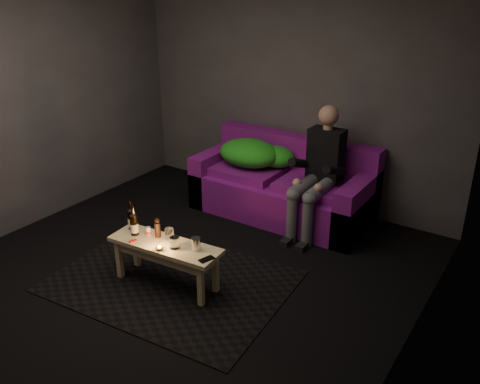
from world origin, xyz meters
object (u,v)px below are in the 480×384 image
(sofa, at_px, (284,188))
(beer_bottle_a, at_px, (131,219))
(steel_cup, at_px, (196,244))
(beer_bottle_b, at_px, (134,224))
(person, at_px, (319,169))
(coffee_table, at_px, (165,251))

(sofa, relative_size, beer_bottle_a, 7.34)
(beer_bottle_a, height_order, steel_cup, beer_bottle_a)
(beer_bottle_a, relative_size, beer_bottle_b, 0.96)
(beer_bottle_a, distance_m, steel_cup, 0.71)
(person, xyz_separation_m, steel_cup, (-0.33, -1.62, -0.21))
(beer_bottle_b, bearing_deg, steel_cup, 7.70)
(beer_bottle_a, bearing_deg, person, 57.57)
(coffee_table, distance_m, beer_bottle_a, 0.46)
(sofa, xyz_separation_m, beer_bottle_b, (-0.46, -1.86, 0.21))
(sofa, distance_m, person, 0.63)
(coffee_table, xyz_separation_m, beer_bottle_b, (-0.32, -0.03, 0.18))
(sofa, height_order, coffee_table, sofa)
(sofa, height_order, steel_cup, sofa)
(beer_bottle_b, xyz_separation_m, steel_cup, (0.61, 0.08, -0.05))
(sofa, distance_m, steel_cup, 1.79)
(person, distance_m, steel_cup, 1.67)
(sofa, height_order, beer_bottle_a, sofa)
(coffee_table, relative_size, steel_cup, 9.24)
(person, bearing_deg, sofa, 161.46)
(sofa, bearing_deg, person, -18.54)
(beer_bottle_a, bearing_deg, steel_cup, 1.25)
(beer_bottle_a, xyz_separation_m, steel_cup, (0.71, 0.02, -0.04))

